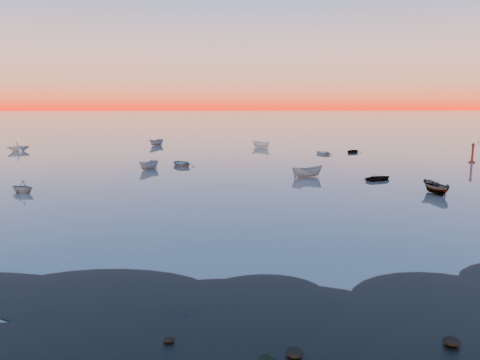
{
  "coord_description": "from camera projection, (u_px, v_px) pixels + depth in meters",
  "views": [
    {
      "loc": [
        -2.41,
        -23.01,
        9.84
      ],
      "look_at": [
        0.68,
        28.0,
        1.04
      ],
      "focal_mm": 35.0,
      "sensor_mm": 36.0,
      "label": 1
    }
  ],
  "objects": [
    {
      "name": "channel_marker",
      "position": [
        472.0,
        154.0,
        73.83
      ],
      "size": [
        0.94,
        0.94,
        3.33
      ],
      "color": "#48140F",
      "rests_on": "ground"
    },
    {
      "name": "mud_lobes",
      "position": [
        261.0,
        298.0,
        23.46
      ],
      "size": [
        140.0,
        6.0,
        0.07
      ],
      "primitive_type": null,
      "color": "black",
      "rests_on": "ground"
    },
    {
      "name": "ground",
      "position": [
        221.0,
        138.0,
        122.82
      ],
      "size": [
        600.0,
        600.0,
        0.0
      ],
      "primitive_type": "plane",
      "color": "#655A54",
      "rests_on": "ground"
    },
    {
      "name": "moored_fleet",
      "position": [
        227.0,
        161.0,
        76.58
      ],
      "size": [
        124.0,
        58.0,
        1.2
      ],
      "primitive_type": null,
      "color": "silver",
      "rests_on": "ground"
    },
    {
      "name": "boat_near_center",
      "position": [
        307.0,
        177.0,
        60.12
      ],
      "size": [
        2.53,
        4.4,
        1.43
      ],
      "primitive_type": "imported",
      "rotation": [
        0.0,
        0.0,
        1.77
      ],
      "color": "slate",
      "rests_on": "ground"
    }
  ]
}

